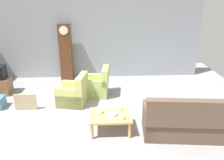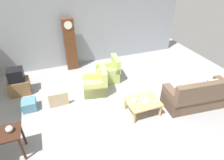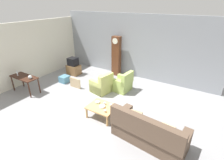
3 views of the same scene
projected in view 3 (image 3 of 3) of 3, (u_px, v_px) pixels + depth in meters
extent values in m
plane|color=gray|center=(94.00, 107.00, 6.58)|extent=(10.40, 10.40, 0.00)
cube|color=gray|center=(135.00, 47.00, 8.68)|extent=(8.40, 0.16, 3.20)
cube|color=silver|center=(28.00, 53.00, 8.26)|extent=(0.12, 6.40, 2.88)
cube|color=brown|center=(149.00, 135.00, 4.90)|extent=(2.18, 1.05, 0.44)
cube|color=brown|center=(144.00, 128.00, 4.42)|extent=(2.11, 0.42, 0.60)
cube|color=brown|center=(182.00, 147.00, 4.34)|extent=(0.33, 0.86, 0.68)
cube|color=brown|center=(122.00, 119.00, 5.36)|extent=(0.33, 0.86, 0.68)
cube|color=#C6B284|center=(168.00, 130.00, 4.50)|extent=(0.38, 0.19, 0.36)
cube|color=#9E8966|center=(136.00, 117.00, 5.03)|extent=(0.37, 0.14, 0.36)
cube|color=#B7BC66|center=(101.00, 88.00, 7.61)|extent=(0.89, 0.89, 0.40)
cube|color=#B7BC66|center=(106.00, 80.00, 7.22)|extent=(0.32, 0.78, 0.52)
cube|color=#B7BC66|center=(106.00, 83.00, 7.77)|extent=(0.78, 0.30, 0.60)
cube|color=#B7BC66|center=(96.00, 88.00, 7.37)|extent=(0.78, 0.30, 0.60)
cube|color=#A9C163|center=(121.00, 86.00, 7.75)|extent=(0.83, 0.83, 0.40)
cube|color=#A9C163|center=(127.00, 79.00, 7.38)|extent=(0.26, 0.77, 0.52)
cube|color=#A9C163|center=(125.00, 82.00, 7.93)|extent=(0.77, 0.24, 0.60)
cube|color=#A9C163|center=(117.00, 86.00, 7.49)|extent=(0.77, 0.24, 0.60)
cube|color=tan|center=(102.00, 107.00, 5.87)|extent=(0.96, 0.76, 0.05)
cylinder|color=tan|center=(87.00, 113.00, 5.91)|extent=(0.07, 0.07, 0.38)
cylinder|color=tan|center=(107.00, 121.00, 5.51)|extent=(0.07, 0.07, 0.38)
cylinder|color=tan|center=(98.00, 104.00, 6.41)|extent=(0.07, 0.07, 0.38)
cylinder|color=tan|center=(117.00, 111.00, 6.01)|extent=(0.07, 0.07, 0.38)
cube|color=#381E14|center=(24.00, 77.00, 7.38)|extent=(1.30, 0.56, 0.04)
cylinder|color=#381E14|center=(13.00, 83.00, 7.64)|extent=(0.06, 0.06, 0.70)
cylinder|color=#381E14|center=(29.00, 90.00, 7.07)|extent=(0.06, 0.06, 0.70)
cylinder|color=#381E14|center=(22.00, 80.00, 8.00)|extent=(0.06, 0.06, 0.70)
cylinder|color=#381E14|center=(39.00, 86.00, 7.43)|extent=(0.06, 0.06, 0.70)
cube|color=#562D19|center=(116.00, 56.00, 9.00)|extent=(0.44, 0.28, 2.10)
cylinder|color=silver|center=(115.00, 41.00, 8.53)|extent=(0.30, 0.02, 0.30)
cube|color=brown|center=(74.00, 70.00, 9.39)|extent=(0.68, 0.52, 0.53)
cube|color=black|center=(73.00, 62.00, 9.19)|extent=(0.48, 0.44, 0.42)
cube|color=tan|center=(75.00, 83.00, 7.94)|extent=(0.60, 0.05, 0.47)
cube|color=teal|center=(65.00, 79.00, 8.53)|extent=(0.41, 0.44, 0.32)
sphere|color=silver|center=(30.00, 77.00, 7.14)|extent=(0.15, 0.15, 0.15)
cylinder|color=white|center=(111.00, 105.00, 5.87)|extent=(0.08, 0.08, 0.07)
cylinder|color=silver|center=(105.00, 104.00, 5.92)|extent=(0.07, 0.07, 0.10)
cylinder|color=beige|center=(105.00, 111.00, 5.53)|extent=(0.08, 0.08, 0.08)
cylinder|color=white|center=(102.00, 107.00, 5.78)|extent=(0.20, 0.20, 0.07)
cylinder|color=#B2C69E|center=(97.00, 102.00, 6.03)|extent=(0.18, 0.18, 0.06)
cylinder|color=silver|center=(17.00, 74.00, 7.57)|extent=(0.05, 0.05, 0.02)
cylinder|color=silver|center=(17.00, 73.00, 7.55)|extent=(0.01, 0.01, 0.10)
cone|color=silver|center=(17.00, 71.00, 7.51)|extent=(0.06, 0.06, 0.10)
cylinder|color=silver|center=(18.00, 75.00, 7.46)|extent=(0.06, 0.06, 0.02)
cylinder|color=silver|center=(18.00, 74.00, 7.44)|extent=(0.01, 0.01, 0.09)
cone|color=silver|center=(17.00, 72.00, 7.40)|extent=(0.07, 0.07, 0.09)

